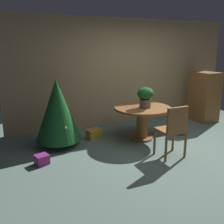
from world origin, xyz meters
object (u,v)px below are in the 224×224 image
object	(u,v)px
gift_box_gold	(94,134)
gift_box_purple	(42,159)
wooden_cabinet	(204,97)
flower_vase	(145,96)
round_dining_table	(142,115)
holiday_tree	(57,110)
potted_plant	(180,126)
wooden_chair_near	(173,128)

from	to	relation	value
gift_box_gold	gift_box_purple	size ratio (longest dim) A/B	1.36
gift_box_gold	wooden_cabinet	bearing A→B (deg)	2.07
gift_box_purple	flower_vase	bearing A→B (deg)	7.55
round_dining_table	holiday_tree	xyz separation A→B (m)	(-1.71, 0.37, 0.20)
holiday_tree	potted_plant	xyz separation A→B (m)	(2.63, -0.49, -0.52)
wooden_cabinet	potted_plant	bearing A→B (deg)	-152.35
round_dining_table	holiday_tree	bearing A→B (deg)	167.68
gift_box_gold	gift_box_purple	world-z (taller)	gift_box_gold
round_dining_table	flower_vase	world-z (taller)	flower_vase
wooden_chair_near	gift_box_gold	distance (m)	1.81
gift_box_gold	potted_plant	distance (m)	1.94
wooden_cabinet	gift_box_purple	bearing A→B (deg)	-168.24
flower_vase	wooden_cabinet	bearing A→B (deg)	15.80
wooden_chair_near	wooden_cabinet	bearing A→B (deg)	35.66
gift_box_purple	potted_plant	size ratio (longest dim) A/B	0.66
potted_plant	gift_box_gold	bearing A→B (deg)	162.88
flower_vase	wooden_chair_near	bearing A→B (deg)	-91.34
round_dining_table	potted_plant	distance (m)	0.99
wooden_chair_near	round_dining_table	bearing A→B (deg)	90.00
gift_box_gold	wooden_cabinet	xyz separation A→B (m)	(3.16, 0.11, 0.54)
round_dining_table	wooden_chair_near	distance (m)	1.04
round_dining_table	gift_box_purple	size ratio (longest dim) A/B	4.63
round_dining_table	flower_vase	bearing A→B (deg)	-68.61
holiday_tree	gift_box_gold	bearing A→B (deg)	5.91
flower_vase	gift_box_gold	distance (m)	1.37
flower_vase	holiday_tree	world-z (taller)	holiday_tree
gift_box_gold	gift_box_purple	bearing A→B (deg)	-147.06
flower_vase	potted_plant	distance (m)	1.17
round_dining_table	gift_box_purple	bearing A→B (deg)	-170.86
flower_vase	gift_box_purple	distance (m)	2.37
wooden_cabinet	gift_box_gold	bearing A→B (deg)	-177.93
round_dining_table	gift_box_gold	world-z (taller)	round_dining_table
gift_box_purple	potted_plant	xyz separation A→B (m)	(3.09, 0.23, 0.13)
flower_vase	holiday_tree	xyz separation A→B (m)	(-1.73, 0.43, -0.22)
flower_vase	wooden_chair_near	xyz separation A→B (m)	(-0.02, -0.98, -0.40)
gift_box_purple	potted_plant	distance (m)	3.10
wooden_chair_near	gift_box_purple	size ratio (longest dim) A/B	3.69
flower_vase	holiday_tree	distance (m)	1.80
flower_vase	gift_box_purple	world-z (taller)	flower_vase
gift_box_purple	wooden_cabinet	xyz separation A→B (m)	(4.40, 0.92, 0.56)
flower_vase	gift_box_purple	xyz separation A→B (m)	(-2.19, -0.29, -0.87)
gift_box_purple	holiday_tree	bearing A→B (deg)	57.54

